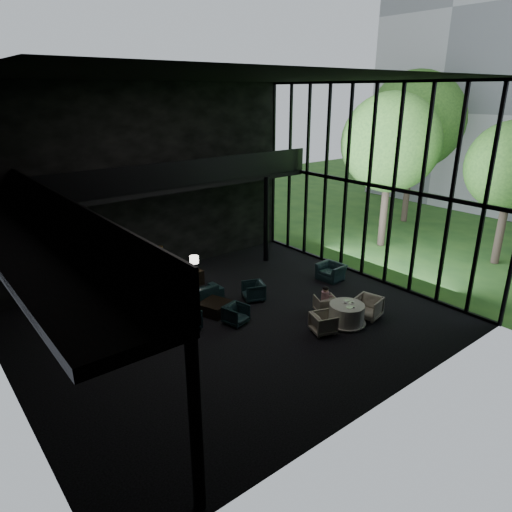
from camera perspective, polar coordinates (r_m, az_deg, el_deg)
floor at (r=16.21m, az=-2.74°, el=-8.15°), size 14.00×12.00×0.02m
ceiling at (r=14.30m, az=-3.30°, el=21.42°), size 14.00×12.00×0.02m
wall_back at (r=19.82m, az=-13.36°, el=8.89°), size 14.00×0.04×8.00m
wall_front at (r=10.69m, az=16.25°, el=-0.74°), size 14.00×0.04×8.00m
curtain_wall at (r=19.54m, az=13.93°, el=8.69°), size 0.20×12.00×8.00m
mezzanine_left at (r=12.39m, az=-26.07°, el=0.82°), size 2.00×12.00×0.25m
mezzanine_back at (r=19.40m, az=-9.37°, el=8.92°), size 12.00×2.00×0.25m
railing_left at (r=12.45m, az=-22.06°, el=4.40°), size 0.06×12.00×1.00m
railing_back at (r=18.44m, az=-7.90°, el=10.33°), size 12.00×0.06×1.00m
column_sw at (r=8.82m, az=-7.58°, el=-19.93°), size 0.24×0.24×4.00m
column_nw at (r=18.51m, az=-26.42°, el=0.10°), size 0.24×0.24×4.00m
column_ne at (r=21.17m, az=1.27°, el=4.54°), size 0.24×0.24×4.00m
tree_near at (r=23.77m, az=16.47°, el=13.41°), size 4.80×4.80×7.65m
tree_far at (r=28.96m, az=19.26°, el=15.67°), size 5.60×5.60×8.80m
console at (r=18.42m, az=-11.80°, el=-3.64°), size 2.42×0.55×0.77m
bronze_urn at (r=17.95m, az=-11.78°, el=-1.06°), size 0.69×0.69×1.29m
side_table_left at (r=17.88m, az=-16.32°, el=-5.22°), size 0.48×0.48×0.53m
table_lamp_left at (r=17.56m, az=-16.52°, el=-3.02°), size 0.41×0.41×0.68m
side_table_right at (r=19.18m, az=-7.59°, el=-2.67°), size 0.56×0.56×0.61m
table_lamp_right at (r=18.92m, az=-7.74°, el=-0.52°), size 0.38×0.38×0.63m
sofa at (r=17.56m, az=-7.57°, el=-4.45°), size 2.18×0.66×0.85m
lounge_armchair_west at (r=15.69m, az=-8.65°, el=-7.49°), size 0.91×0.96×0.92m
lounge_armchair_east at (r=17.58m, az=-0.33°, el=-4.29°), size 0.97×1.00×0.81m
lounge_armchair_south at (r=15.91m, az=-2.52°, el=-7.24°), size 0.85×0.81×0.72m
window_armchair at (r=19.71m, az=9.38°, el=-1.65°), size 0.77×1.10×0.92m
coffee_table at (r=16.73m, az=-5.14°, el=-6.43°), size 1.24×1.24×0.43m
dining_table at (r=16.16m, az=11.23°, el=-7.32°), size 1.37×1.37×0.75m
dining_chair_north at (r=16.81m, az=8.64°, el=-5.99°), size 0.85×0.83×0.67m
dining_chair_east at (r=16.72m, az=13.86°, el=-5.97°), size 1.07×1.11×0.96m
dining_chair_west at (r=15.47m, az=8.43°, el=-8.20°), size 0.90×0.93×0.77m
child at (r=16.58m, az=8.65°, el=-4.77°), size 0.29×0.29×0.62m
plate_a at (r=15.77m, az=11.61°, el=-6.32°), size 0.31×0.31×0.01m
plate_b at (r=16.27m, az=11.31°, el=-5.43°), size 0.27×0.27×0.01m
saucer at (r=16.09m, az=11.86°, el=-5.79°), size 0.21×0.21×0.01m
coffee_cup at (r=16.10m, az=11.98°, el=-5.64°), size 0.11×0.11×0.06m
cereal_bowl at (r=16.04m, az=11.13°, el=-5.71°), size 0.14×0.14×0.07m
cream_pot at (r=15.77m, az=12.16°, el=-6.26°), size 0.07×0.07×0.06m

